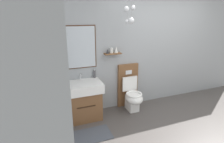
% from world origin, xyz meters
% --- Properties ---
extents(ground_plane, '(6.35, 4.60, 0.10)m').
position_xyz_m(ground_plane, '(0.00, 0.00, -0.05)').
color(ground_plane, '#4C4744').
rests_on(ground_plane, ground).
extents(wall_back, '(5.15, 0.64, 2.63)m').
position_xyz_m(wall_back, '(-0.02, 1.64, 1.32)').
color(wall_back, '#999EA3').
rests_on(wall_back, ground).
extents(wall_left, '(0.12, 3.40, 2.63)m').
position_xyz_m(wall_left, '(-2.52, 0.00, 1.31)').
color(wall_left, '#999EA3').
rests_on(wall_left, ground).
extents(bath_mat, '(0.68, 0.44, 0.01)m').
position_xyz_m(bath_mat, '(-1.85, 0.73, 0.01)').
color(bath_mat, '#474C56').
rests_on(bath_mat, ground).
extents(vanity_sink_left, '(0.73, 0.54, 0.78)m').
position_xyz_m(vanity_sink_left, '(-1.85, 1.35, 0.41)').
color(vanity_sink_left, brown).
rests_on(vanity_sink_left, ground).
extents(tap_on_left_sink, '(0.03, 0.13, 0.11)m').
position_xyz_m(tap_on_left_sink, '(-1.85, 1.55, 0.85)').
color(tap_on_left_sink, silver).
rests_on(tap_on_left_sink, vanity_sink_left).
extents(toilet, '(0.48, 0.62, 1.00)m').
position_xyz_m(toilet, '(-0.78, 1.38, 0.38)').
color(toilet, brown).
rests_on(toilet, ground).
extents(toothbrush_cup, '(0.07, 0.07, 0.20)m').
position_xyz_m(toothbrush_cup, '(-2.14, 1.54, 0.84)').
color(toothbrush_cup, silver).
rests_on(toothbrush_cup, vanity_sink_left).
extents(soap_dispenser, '(0.06, 0.06, 0.19)m').
position_xyz_m(soap_dispenser, '(-1.56, 1.55, 0.86)').
color(soap_dispenser, '#4C4C51').
rests_on(soap_dispenser, vanity_sink_left).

